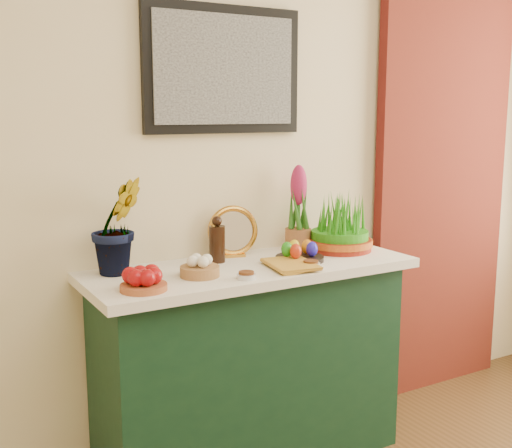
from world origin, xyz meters
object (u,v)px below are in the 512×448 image
(sideboard, at_px, (250,369))
(hyacinth_green, at_px, (117,210))
(mirror, at_px, (233,232))
(wheatgrass_sabzeh, at_px, (340,227))
(book, at_px, (270,266))

(sideboard, height_order, hyacinth_green, hyacinth_green)
(hyacinth_green, distance_m, mirror, 0.56)
(wheatgrass_sabzeh, bearing_deg, hyacinth_green, 174.59)
(sideboard, height_order, mirror, mirror)
(mirror, bearing_deg, wheatgrass_sabzeh, -16.11)
(book, bearing_deg, hyacinth_green, 165.19)
(hyacinth_green, bearing_deg, sideboard, -21.20)
(mirror, bearing_deg, hyacinth_green, -175.38)
(sideboard, distance_m, hyacinth_green, 0.90)
(sideboard, relative_size, wheatgrass_sabzeh, 4.26)
(book, relative_size, wheatgrass_sabzeh, 0.78)
(sideboard, relative_size, book, 5.44)
(sideboard, distance_m, book, 0.50)
(hyacinth_green, relative_size, mirror, 2.19)
(mirror, distance_m, wheatgrass_sabzeh, 0.50)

